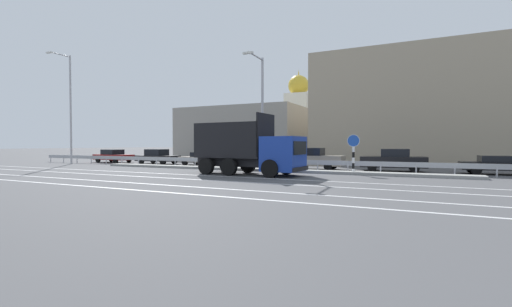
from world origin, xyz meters
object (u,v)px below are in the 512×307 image
at_px(street_lamp_1, 261,107).
at_px(parked_car_5, 393,160).
at_px(parked_car_2, 202,158).
at_px(street_lamp_0, 69,105).
at_px(parked_car_1, 158,157).
at_px(church_tower, 298,117).
at_px(parked_car_3, 252,159).
at_px(parked_car_6, 497,165).
at_px(parked_car_4, 311,159).
at_px(parked_car_0, 113,156).
at_px(dump_truck, 260,154).
at_px(median_road_sign, 353,153).

bearing_deg(street_lamp_1, parked_car_5, 23.46).
relative_size(parked_car_2, parked_car_5, 0.92).
distance_m(street_lamp_0, parked_car_1, 9.84).
bearing_deg(church_tower, parked_car_2, -91.78).
relative_size(parked_car_1, parked_car_3, 0.93).
relative_size(street_lamp_1, church_tower, 0.59).
xyz_separation_m(street_lamp_0, parked_car_6, (34.88, 3.82, -5.11)).
relative_size(parked_car_4, parked_car_6, 1.15).
bearing_deg(parked_car_6, street_lamp_1, -78.39).
distance_m(parked_car_0, parked_car_1, 6.08).
bearing_deg(parked_car_1, street_lamp_1, 70.98).
height_order(dump_truck, median_road_sign, dump_truck).
distance_m(dump_truck, parked_car_5, 9.80).
bearing_deg(church_tower, street_lamp_1, -76.51).
bearing_deg(church_tower, parked_car_6, -49.53).
bearing_deg(parked_car_6, church_tower, -142.49).
relative_size(parked_car_0, church_tower, 0.35).
bearing_deg(parked_car_6, parked_car_5, -92.06).
xyz_separation_m(median_road_sign, parked_car_5, (2.12, 3.55, -0.56)).
distance_m(parked_car_1, parked_car_6, 27.27).
xyz_separation_m(parked_car_1, parked_car_5, (21.22, 0.03, 0.08)).
bearing_deg(parked_car_0, parked_car_2, 95.21).
height_order(parked_car_6, church_tower, church_tower).
xyz_separation_m(street_lamp_1, parked_car_2, (-7.73, 3.83, -3.92)).
relative_size(street_lamp_0, parked_car_0, 2.24).
bearing_deg(street_lamp_1, church_tower, 103.49).
bearing_deg(parked_car_4, street_lamp_0, -81.73).
height_order(street_lamp_1, parked_car_0, street_lamp_1).
bearing_deg(street_lamp_0, dump_truck, -7.59).
height_order(dump_truck, parked_car_4, dump_truck).
bearing_deg(parked_car_0, parked_car_3, 95.00).
distance_m(parked_car_3, parked_car_5, 11.05).
distance_m(parked_car_2, parked_car_6, 22.27).
bearing_deg(parked_car_4, church_tower, -159.50).
height_order(street_lamp_1, parked_car_1, street_lamp_1).
bearing_deg(street_lamp_0, median_road_sign, 0.38).
distance_m(parked_car_2, parked_car_5, 16.22).
bearing_deg(parked_car_1, church_tower, 164.11).
xyz_separation_m(parked_car_0, parked_car_5, (27.29, -0.07, 0.10)).
distance_m(parked_car_2, church_tower, 25.75).
bearing_deg(parked_car_5, street_lamp_1, 108.78).
distance_m(dump_truck, parked_car_3, 7.77).
height_order(parked_car_1, parked_car_6, parked_car_1).
bearing_deg(parked_car_1, parked_car_2, 89.06).
xyz_separation_m(parked_car_0, parked_car_3, (16.24, 0.06, -0.05)).
xyz_separation_m(median_road_sign, parked_car_6, (8.17, 3.64, -0.72)).
xyz_separation_m(parked_car_1, parked_car_3, (10.17, 0.16, -0.06)).
relative_size(median_road_sign, church_tower, 0.19).
height_order(median_road_sign, parked_car_2, median_road_sign).
distance_m(parked_car_2, parked_car_3, 5.17).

